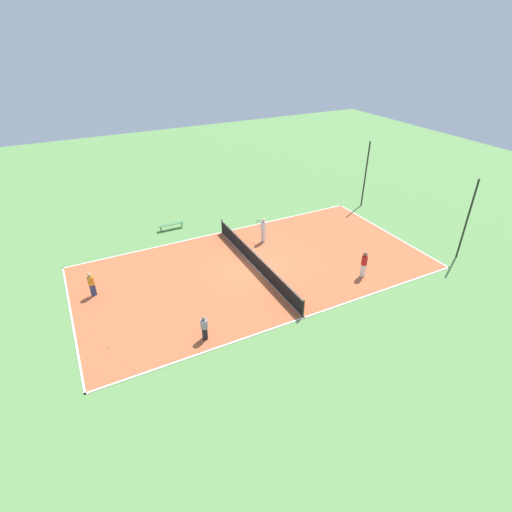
# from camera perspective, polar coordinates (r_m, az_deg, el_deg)

# --- Properties ---
(ground_plane) EXTENTS (80.00, 80.00, 0.00)m
(ground_plane) POSITION_cam_1_polar(r_m,az_deg,el_deg) (25.66, -0.00, -1.73)
(ground_plane) COLOR #60934C
(court_surface) EXTENTS (11.34, 22.25, 0.02)m
(court_surface) POSITION_cam_1_polar(r_m,az_deg,el_deg) (25.66, -0.00, -1.71)
(court_surface) COLOR #C66038
(court_surface) RESTS_ON ground_plane
(tennis_net) EXTENTS (11.14, 0.10, 1.07)m
(tennis_net) POSITION_cam_1_polar(r_m,az_deg,el_deg) (25.37, -0.00, -0.65)
(tennis_net) COLOR black
(tennis_net) RESTS_ON court_surface
(bench) EXTENTS (0.36, 1.94, 0.45)m
(bench) POSITION_cam_1_polar(r_m,az_deg,el_deg) (31.01, -12.03, 4.43)
(bench) COLOR #4C8C4C
(bench) RESTS_ON ground_plane
(player_coach_red) EXTENTS (0.36, 0.36, 1.71)m
(player_coach_red) POSITION_cam_1_polar(r_m,az_deg,el_deg) (25.18, 15.18, -0.92)
(player_coach_red) COLOR white
(player_coach_red) RESTS_ON court_surface
(player_baseline_gray) EXTENTS (0.42, 0.42, 1.39)m
(player_baseline_gray) POSITION_cam_1_polar(r_m,az_deg,el_deg) (20.01, -7.41, -9.95)
(player_baseline_gray) COLOR black
(player_baseline_gray) RESTS_ON court_surface
(player_center_orange) EXTENTS (0.49, 0.49, 1.52)m
(player_center_orange) POSITION_cam_1_polar(r_m,az_deg,el_deg) (24.55, -22.46, -3.59)
(player_center_orange) COLOR navy
(player_center_orange) RESTS_ON court_surface
(player_near_white) EXTENTS (0.98, 0.50, 1.83)m
(player_near_white) POSITION_cam_1_polar(r_m,az_deg,el_deg) (28.21, 1.05, 3.97)
(player_near_white) COLOR white
(player_near_white) RESTS_ON court_surface
(tennis_ball_midcourt) EXTENTS (0.07, 0.07, 0.07)m
(tennis_ball_midcourt) POSITION_cam_1_polar(r_m,az_deg,el_deg) (29.23, -1.58, 2.71)
(tennis_ball_midcourt) COLOR #CCE033
(tennis_ball_midcourt) RESTS_ON court_surface
(tennis_ball_far_baseline) EXTENTS (0.07, 0.07, 0.07)m
(tennis_ball_far_baseline) POSITION_cam_1_polar(r_m,az_deg,el_deg) (28.66, -4.62, 2.01)
(tennis_ball_far_baseline) COLOR #CCE033
(tennis_ball_far_baseline) RESTS_ON court_surface
(tennis_ball_left_sideline) EXTENTS (0.07, 0.07, 0.07)m
(tennis_ball_left_sideline) POSITION_cam_1_polar(r_m,az_deg,el_deg) (21.17, -20.39, -12.00)
(tennis_ball_left_sideline) COLOR #CCE033
(tennis_ball_left_sideline) RESTS_ON court_surface
(fence_post_back_left) EXTENTS (0.12, 0.12, 5.48)m
(fence_post_back_left) POSITION_cam_1_polar(r_m,az_deg,el_deg) (34.85, 15.37, 11.14)
(fence_post_back_left) COLOR black
(fence_post_back_left) RESTS_ON ground_plane
(fence_post_back_right) EXTENTS (0.12, 0.12, 5.48)m
(fence_post_back_right) POSITION_cam_1_polar(r_m,az_deg,el_deg) (28.94, 27.93, 4.58)
(fence_post_back_right) COLOR black
(fence_post_back_right) RESTS_ON ground_plane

